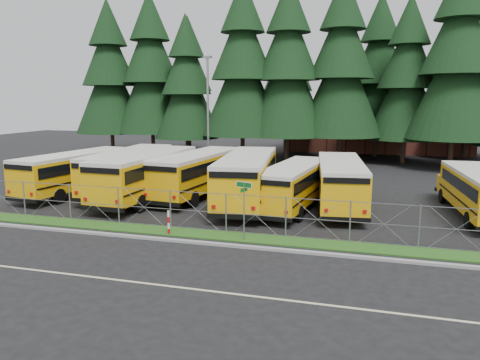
{
  "coord_description": "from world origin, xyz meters",
  "views": [
    {
      "loc": [
        5.91,
        -22.44,
        6.63
      ],
      "look_at": [
        -1.72,
        4.0,
        1.78
      ],
      "focal_mm": 35.0,
      "sensor_mm": 36.0,
      "label": 1
    }
  ],
  "objects_px": {
    "bus_0": "(80,173)",
    "street_sign": "(244,198)",
    "bus_4": "(248,180)",
    "bus_6": "(340,184)",
    "bus_3": "(200,174)",
    "bus_east": "(476,193)",
    "striped_bollard": "(169,223)",
    "bus_2": "(149,176)",
    "bus_5": "(295,186)",
    "light_standard": "(208,111)",
    "bus_1": "(131,172)"
  },
  "relations": [
    {
      "from": "bus_1",
      "to": "striped_bollard",
      "type": "relative_size",
      "value": 9.64
    },
    {
      "from": "bus_4",
      "to": "bus_6",
      "type": "height_order",
      "value": "bus_4"
    },
    {
      "from": "bus_0",
      "to": "bus_5",
      "type": "height_order",
      "value": "bus_0"
    },
    {
      "from": "street_sign",
      "to": "striped_bollard",
      "type": "height_order",
      "value": "street_sign"
    },
    {
      "from": "bus_4",
      "to": "street_sign",
      "type": "bearing_deg",
      "value": -83.59
    },
    {
      "from": "bus_0",
      "to": "street_sign",
      "type": "distance_m",
      "value": 15.91
    },
    {
      "from": "bus_east",
      "to": "light_standard",
      "type": "height_order",
      "value": "light_standard"
    },
    {
      "from": "bus_2",
      "to": "light_standard",
      "type": "height_order",
      "value": "light_standard"
    },
    {
      "from": "bus_6",
      "to": "striped_bollard",
      "type": "bearing_deg",
      "value": -139.95
    },
    {
      "from": "bus_east",
      "to": "striped_bollard",
      "type": "bearing_deg",
      "value": -156.34
    },
    {
      "from": "bus_2",
      "to": "bus_east",
      "type": "relative_size",
      "value": 1.17
    },
    {
      "from": "bus_3",
      "to": "street_sign",
      "type": "distance_m",
      "value": 10.65
    },
    {
      "from": "street_sign",
      "to": "striped_bollard",
      "type": "xyz_separation_m",
      "value": [
        -3.82,
        -0.06,
        -1.43
      ]
    },
    {
      "from": "bus_4",
      "to": "bus_east",
      "type": "bearing_deg",
      "value": -4.79
    },
    {
      "from": "bus_6",
      "to": "bus_2",
      "type": "bearing_deg",
      "value": 177.97
    },
    {
      "from": "striped_bollard",
      "to": "bus_east",
      "type": "bearing_deg",
      "value": 28.16
    },
    {
      "from": "bus_east",
      "to": "light_standard",
      "type": "xyz_separation_m",
      "value": [
        -19.69,
        10.25,
        4.17
      ]
    },
    {
      "from": "bus_1",
      "to": "bus_3",
      "type": "relative_size",
      "value": 1.02
    },
    {
      "from": "bus_east",
      "to": "bus_3",
      "type": "bearing_deg",
      "value": 172.2
    },
    {
      "from": "bus_6",
      "to": "bus_5",
      "type": "bearing_deg",
      "value": -165.25
    },
    {
      "from": "bus_6",
      "to": "light_standard",
      "type": "distance_m",
      "value": 16.3
    },
    {
      "from": "bus_1",
      "to": "bus_2",
      "type": "height_order",
      "value": "bus_2"
    },
    {
      "from": "bus_3",
      "to": "light_standard",
      "type": "bearing_deg",
      "value": 112.27
    },
    {
      "from": "bus_4",
      "to": "bus_5",
      "type": "bearing_deg",
      "value": -12.76
    },
    {
      "from": "bus_4",
      "to": "bus_6",
      "type": "distance_m",
      "value": 5.65
    },
    {
      "from": "bus_3",
      "to": "bus_5",
      "type": "relative_size",
      "value": 1.1
    },
    {
      "from": "bus_3",
      "to": "bus_0",
      "type": "bearing_deg",
      "value": -163.82
    },
    {
      "from": "bus_3",
      "to": "bus_6",
      "type": "bearing_deg",
      "value": 0.93
    },
    {
      "from": "bus_1",
      "to": "bus_2",
      "type": "bearing_deg",
      "value": -37.99
    },
    {
      "from": "bus_0",
      "to": "bus_4",
      "type": "height_order",
      "value": "bus_4"
    },
    {
      "from": "bus_6",
      "to": "street_sign",
      "type": "relative_size",
      "value": 3.95
    },
    {
      "from": "bus_east",
      "to": "bus_4",
      "type": "bearing_deg",
      "value": 178.04
    },
    {
      "from": "bus_2",
      "to": "bus_6",
      "type": "xyz_separation_m",
      "value": [
        12.21,
        1.15,
        -0.1
      ]
    },
    {
      "from": "bus_4",
      "to": "light_standard",
      "type": "bearing_deg",
      "value": 113.84
    },
    {
      "from": "bus_4",
      "to": "striped_bollard",
      "type": "relative_size",
      "value": 10.05
    },
    {
      "from": "bus_2",
      "to": "bus_east",
      "type": "height_order",
      "value": "bus_2"
    },
    {
      "from": "bus_east",
      "to": "light_standard",
      "type": "bearing_deg",
      "value": 148.0
    },
    {
      "from": "bus_5",
      "to": "light_standard",
      "type": "distance_m",
      "value": 15.26
    },
    {
      "from": "bus_6",
      "to": "striped_bollard",
      "type": "distance_m",
      "value": 11.27
    },
    {
      "from": "bus_5",
      "to": "light_standard",
      "type": "relative_size",
      "value": 1.02
    },
    {
      "from": "bus_4",
      "to": "bus_5",
      "type": "height_order",
      "value": "bus_4"
    },
    {
      "from": "bus_0",
      "to": "bus_2",
      "type": "distance_m",
      "value": 5.61
    },
    {
      "from": "bus_3",
      "to": "bus_4",
      "type": "bearing_deg",
      "value": -16.42
    },
    {
      "from": "bus_1",
      "to": "bus_3",
      "type": "height_order",
      "value": "bus_1"
    },
    {
      "from": "street_sign",
      "to": "bus_3",
      "type": "bearing_deg",
      "value": 122.0
    },
    {
      "from": "bus_5",
      "to": "street_sign",
      "type": "distance_m",
      "value": 7.3
    },
    {
      "from": "bus_2",
      "to": "bus_4",
      "type": "height_order",
      "value": "bus_4"
    },
    {
      "from": "street_sign",
      "to": "bus_0",
      "type": "bearing_deg",
      "value": 151.91
    },
    {
      "from": "bus_2",
      "to": "light_standard",
      "type": "xyz_separation_m",
      "value": [
        0.06,
        11.23,
        3.95
      ]
    },
    {
      "from": "bus_2",
      "to": "bus_5",
      "type": "bearing_deg",
      "value": 2.46
    }
  ]
}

